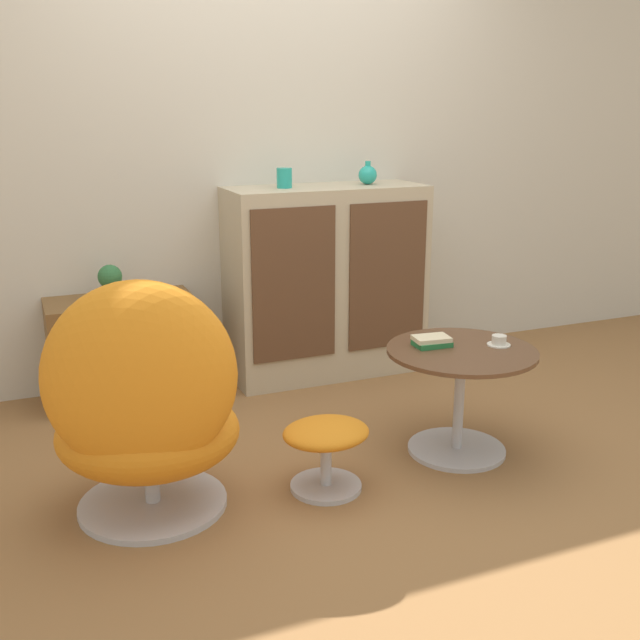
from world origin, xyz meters
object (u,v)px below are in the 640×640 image
(vase_leftmost, at_px, (284,178))
(book_stack, at_px, (432,341))
(egg_chair, at_px, (145,408))
(ottoman, at_px, (326,442))
(potted_plant, at_px, (110,282))
(sideboard, at_px, (326,282))
(tv_console, at_px, (123,349))
(coffee_table, at_px, (460,386))
(vase_inner_left, at_px, (368,175))
(teacup, at_px, (499,342))

(vase_leftmost, relative_size, book_stack, 0.64)
(egg_chair, bearing_deg, ottoman, -5.69)
(ottoman, distance_m, potted_plant, 1.50)
(sideboard, relative_size, vase_leftmost, 10.41)
(tv_console, distance_m, egg_chair, 1.25)
(coffee_table, height_order, potted_plant, potted_plant)
(vase_leftmost, bearing_deg, tv_console, 178.04)
(tv_console, relative_size, egg_chair, 0.78)
(tv_console, height_order, potted_plant, potted_plant)
(egg_chair, xyz_separation_m, book_stack, (1.25, 0.10, 0.07))
(vase_inner_left, bearing_deg, sideboard, -179.11)
(teacup, bearing_deg, egg_chair, 179.98)
(vase_leftmost, bearing_deg, coffee_table, -72.99)
(vase_inner_left, bearing_deg, ottoman, -121.85)
(book_stack, bearing_deg, sideboard, 91.45)
(egg_chair, relative_size, teacup, 9.27)
(coffee_table, xyz_separation_m, teacup, (0.18, -0.02, 0.18))
(ottoman, relative_size, vase_inner_left, 2.75)
(teacup, bearing_deg, potted_plant, 139.81)
(teacup, relative_size, book_stack, 0.61)
(vase_inner_left, xyz_separation_m, teacup, (0.05, -1.20, -0.61))
(tv_console, xyz_separation_m, teacup, (1.42, -1.23, 0.23))
(vase_leftmost, relative_size, potted_plant, 0.59)
(vase_inner_left, distance_m, potted_plant, 1.49)
(ottoman, bearing_deg, egg_chair, 174.31)
(sideboard, xyz_separation_m, book_stack, (0.03, -1.09, -0.03))
(egg_chair, xyz_separation_m, ottoman, (0.68, -0.07, -0.23))
(vase_leftmost, height_order, book_stack, vase_leftmost)
(vase_inner_left, bearing_deg, book_stack, -101.39)
(egg_chair, distance_m, vase_inner_left, 2.02)
(tv_console, xyz_separation_m, vase_leftmost, (0.89, -0.03, 0.84))
(teacup, bearing_deg, vase_leftmost, 114.09)
(book_stack, bearing_deg, vase_leftmost, 103.63)
(vase_leftmost, distance_m, potted_plant, 1.04)
(potted_plant, height_order, book_stack, potted_plant)
(sideboard, relative_size, teacup, 10.82)
(sideboard, height_order, potted_plant, sideboard)
(book_stack, bearing_deg, tv_console, 135.58)
(egg_chair, bearing_deg, potted_plant, 87.27)
(potted_plant, bearing_deg, teacup, -40.19)
(tv_console, relative_size, coffee_table, 1.14)
(tv_console, xyz_separation_m, book_stack, (1.15, -1.13, 0.23))
(tv_console, bearing_deg, vase_inner_left, -1.26)
(potted_plant, height_order, teacup, potted_plant)
(coffee_table, bearing_deg, ottoman, -172.73)
(coffee_table, bearing_deg, potted_plant, 136.58)
(ottoman, bearing_deg, tv_console, 114.15)
(vase_inner_left, height_order, teacup, vase_inner_left)
(coffee_table, height_order, teacup, teacup)
(book_stack, bearing_deg, egg_chair, -175.21)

